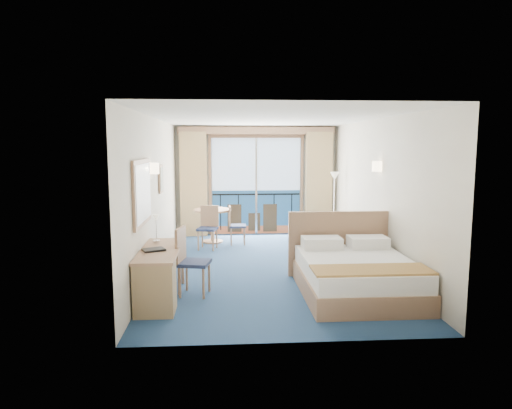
{
  "coord_description": "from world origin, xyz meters",
  "views": [
    {
      "loc": [
        -0.77,
        -8.14,
        2.23
      ],
      "look_at": [
        -0.21,
        0.2,
        1.14
      ],
      "focal_mm": 32.0,
      "sensor_mm": 36.0,
      "label": 1
    }
  ],
  "objects_px": {
    "floor_lamp": "(334,189)",
    "table_chair_b": "(208,225)",
    "bed": "(355,273)",
    "armchair": "(330,227)",
    "table_chair_a": "(234,223)",
    "desk": "(156,280)",
    "round_table": "(212,217)",
    "nightstand": "(370,256)",
    "desk_chair": "(189,257)"
  },
  "relations": [
    {
      "from": "bed",
      "to": "table_chair_b",
      "type": "relative_size",
      "value": 2.27
    },
    {
      "from": "floor_lamp",
      "to": "table_chair_b",
      "type": "relative_size",
      "value": 1.73
    },
    {
      "from": "desk_chair",
      "to": "table_chair_a",
      "type": "xyz_separation_m",
      "value": [
        0.75,
        3.48,
        -0.09
      ]
    },
    {
      "from": "nightstand",
      "to": "armchair",
      "type": "xyz_separation_m",
      "value": [
        -0.12,
        2.58,
        0.06
      ]
    },
    {
      "from": "table_chair_b",
      "to": "bed",
      "type": "bearing_deg",
      "value": -41.04
    },
    {
      "from": "armchair",
      "to": "floor_lamp",
      "type": "xyz_separation_m",
      "value": [
        0.11,
        0.08,
        0.89
      ]
    },
    {
      "from": "bed",
      "to": "armchair",
      "type": "bearing_deg",
      "value": 82.78
    },
    {
      "from": "armchair",
      "to": "table_chair_a",
      "type": "xyz_separation_m",
      "value": [
        -2.23,
        -0.19,
        0.16
      ]
    },
    {
      "from": "bed",
      "to": "armchair",
      "type": "xyz_separation_m",
      "value": [
        0.48,
        3.77,
        0.01
      ]
    },
    {
      "from": "bed",
      "to": "table_chair_a",
      "type": "height_order",
      "value": "bed"
    },
    {
      "from": "bed",
      "to": "desk",
      "type": "xyz_separation_m",
      "value": [
        -2.89,
        -0.51,
        0.1
      ]
    },
    {
      "from": "armchair",
      "to": "desk_chair",
      "type": "bearing_deg",
      "value": 43.24
    },
    {
      "from": "floor_lamp",
      "to": "table_chair_b",
      "type": "bearing_deg",
      "value": -167.07
    },
    {
      "from": "desk",
      "to": "desk_chair",
      "type": "bearing_deg",
      "value": 58.09
    },
    {
      "from": "bed",
      "to": "round_table",
      "type": "xyz_separation_m",
      "value": [
        -2.25,
        3.84,
        0.27
      ]
    },
    {
      "from": "desk_chair",
      "to": "round_table",
      "type": "distance_m",
      "value": 3.73
    },
    {
      "from": "armchair",
      "to": "desk",
      "type": "xyz_separation_m",
      "value": [
        -3.37,
        -4.28,
        0.09
      ]
    },
    {
      "from": "table_chair_a",
      "to": "table_chair_b",
      "type": "relative_size",
      "value": 0.93
    },
    {
      "from": "armchair",
      "to": "desk",
      "type": "distance_m",
      "value": 5.45
    },
    {
      "from": "armchair",
      "to": "table_chair_a",
      "type": "distance_m",
      "value": 2.24
    },
    {
      "from": "bed",
      "to": "table_chair_a",
      "type": "xyz_separation_m",
      "value": [
        -1.75,
        3.59,
        0.18
      ]
    },
    {
      "from": "table_chair_a",
      "to": "bed",
      "type": "bearing_deg",
      "value": -154.19
    },
    {
      "from": "armchair",
      "to": "desk",
      "type": "height_order",
      "value": "desk"
    },
    {
      "from": "desk",
      "to": "bed",
      "type": "bearing_deg",
      "value": 10.02
    },
    {
      "from": "floor_lamp",
      "to": "desk",
      "type": "height_order",
      "value": "floor_lamp"
    },
    {
      "from": "armchair",
      "to": "desk_chair",
      "type": "relative_size",
      "value": 0.7
    },
    {
      "from": "armchair",
      "to": "table_chair_b",
      "type": "bearing_deg",
      "value": 4.2
    },
    {
      "from": "bed",
      "to": "desk",
      "type": "height_order",
      "value": "bed"
    },
    {
      "from": "armchair",
      "to": "floor_lamp",
      "type": "distance_m",
      "value": 0.9
    },
    {
      "from": "bed",
      "to": "table_chair_b",
      "type": "bearing_deg",
      "value": 126.02
    },
    {
      "from": "table_chair_a",
      "to": "nightstand",
      "type": "bearing_deg",
      "value": -135.72
    },
    {
      "from": "bed",
      "to": "desk",
      "type": "distance_m",
      "value": 2.93
    },
    {
      "from": "floor_lamp",
      "to": "round_table",
      "type": "bearing_deg",
      "value": -179.62
    },
    {
      "from": "nightstand",
      "to": "desk",
      "type": "distance_m",
      "value": 3.89
    },
    {
      "from": "desk",
      "to": "round_table",
      "type": "bearing_deg",
      "value": 81.63
    },
    {
      "from": "desk",
      "to": "desk_chair",
      "type": "relative_size",
      "value": 1.56
    },
    {
      "from": "bed",
      "to": "desk_chair",
      "type": "bearing_deg",
      "value": 177.42
    },
    {
      "from": "desk",
      "to": "table_chair_b",
      "type": "xyz_separation_m",
      "value": [
        0.57,
        3.7,
        0.11
      ]
    },
    {
      "from": "desk_chair",
      "to": "table_chair_a",
      "type": "height_order",
      "value": "desk_chair"
    },
    {
      "from": "desk",
      "to": "table_chair_a",
      "type": "xyz_separation_m",
      "value": [
        1.14,
        4.1,
        0.07
      ]
    },
    {
      "from": "bed",
      "to": "table_chair_a",
      "type": "relative_size",
      "value": 2.44
    },
    {
      "from": "table_chair_a",
      "to": "armchair",
      "type": "bearing_deg",
      "value": -85.45
    },
    {
      "from": "floor_lamp",
      "to": "desk_chair",
      "type": "distance_m",
      "value": 4.9
    },
    {
      "from": "nightstand",
      "to": "floor_lamp",
      "type": "xyz_separation_m",
      "value": [
        -0.01,
        2.66,
        0.95
      ]
    },
    {
      "from": "armchair",
      "to": "round_table",
      "type": "distance_m",
      "value": 2.74
    },
    {
      "from": "bed",
      "to": "round_table",
      "type": "relative_size",
      "value": 2.46
    },
    {
      "from": "armchair",
      "to": "round_table",
      "type": "bearing_deg",
      "value": -8.95
    },
    {
      "from": "desk",
      "to": "round_table",
      "type": "relative_size",
      "value": 1.86
    },
    {
      "from": "nightstand",
      "to": "floor_lamp",
      "type": "height_order",
      "value": "floor_lamp"
    },
    {
      "from": "table_chair_b",
      "to": "nightstand",
      "type": "bearing_deg",
      "value": -21.42
    }
  ]
}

